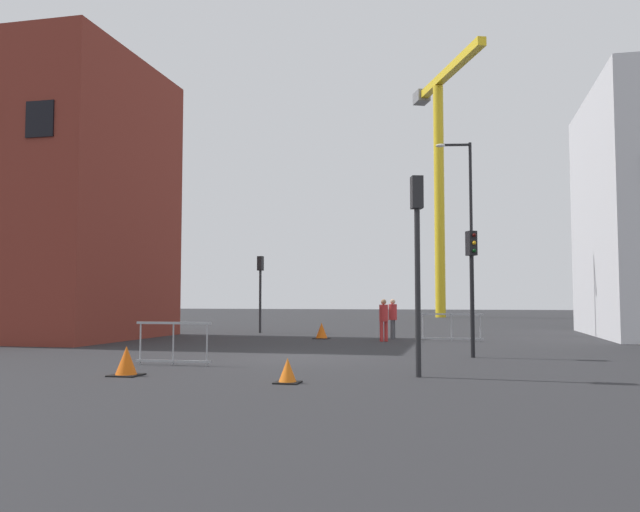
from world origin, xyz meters
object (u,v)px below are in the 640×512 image
at_px(pedestrian_walking, 393,316).
at_px(traffic_cone_orange, 126,362).
at_px(traffic_cone_by_barrier, 288,372).
at_px(traffic_cone_on_verge, 322,331).
at_px(traffic_light_median, 260,281).
at_px(construction_crane, 440,157).
at_px(traffic_light_island, 472,271).
at_px(pedestrian_waiting, 384,317).
at_px(streetlamp_tall, 468,224).
at_px(traffic_light_near, 417,242).

relative_size(pedestrian_walking, traffic_cone_orange, 2.56).
bearing_deg(traffic_cone_by_barrier, traffic_cone_on_verge, 99.68).
xyz_separation_m(traffic_light_median, traffic_cone_orange, (2.56, -17.35, -2.22)).
distance_m(construction_crane, traffic_light_median, 30.98).
distance_m(traffic_light_median, traffic_light_island, 15.03).
bearing_deg(traffic_cone_on_verge, traffic_cone_orange, -95.78).
relative_size(pedestrian_waiting, traffic_cone_on_verge, 2.47).
height_order(traffic_light_median, pedestrian_waiting, traffic_light_median).
bearing_deg(traffic_cone_orange, pedestrian_walking, 73.09).
distance_m(streetlamp_tall, traffic_cone_orange, 19.74).
height_order(traffic_light_near, pedestrian_walking, traffic_light_near).
xyz_separation_m(construction_crane, traffic_cone_on_verge, (-3.81, -31.57, -13.85)).
relative_size(traffic_light_near, pedestrian_walking, 2.63).
height_order(construction_crane, pedestrian_walking, construction_crane).
distance_m(traffic_cone_by_barrier, traffic_cone_on_verge, 14.05).
xyz_separation_m(traffic_light_island, pedestrian_waiting, (-3.28, 6.24, -1.49)).
distance_m(streetlamp_tall, traffic_light_median, 10.23).
relative_size(traffic_light_near, pedestrian_waiting, 2.64).
height_order(streetlamp_tall, pedestrian_waiting, streetlamp_tall).
relative_size(pedestrian_walking, traffic_cone_by_barrier, 3.31).
relative_size(streetlamp_tall, pedestrian_waiting, 5.45).
distance_m(traffic_light_island, traffic_cone_orange, 9.77).
xyz_separation_m(streetlamp_tall, pedestrian_walking, (-3.09, -3.71, -4.15)).
relative_size(traffic_light_near, traffic_light_median, 1.16).
relative_size(streetlamp_tall, traffic_light_near, 2.07).
height_order(construction_crane, traffic_cone_by_barrier, construction_crane).
bearing_deg(traffic_light_island, pedestrian_waiting, 117.76).
xyz_separation_m(pedestrian_walking, traffic_cone_orange, (-4.25, -13.97, -0.65)).
height_order(construction_crane, traffic_light_island, construction_crane).
height_order(construction_crane, pedestrian_waiting, construction_crane).
height_order(construction_crane, traffic_light_median, construction_crane).
relative_size(traffic_light_island, pedestrian_walking, 2.19).
bearing_deg(traffic_cone_on_verge, pedestrian_waiting, -22.70).
bearing_deg(construction_crane, traffic_cone_by_barrier, -91.82).
bearing_deg(traffic_light_island, construction_crane, 93.22).
distance_m(pedestrian_walking, pedestrian_waiting, 1.69).
xyz_separation_m(streetlamp_tall, traffic_light_island, (0.02, -11.63, -2.67)).
xyz_separation_m(pedestrian_walking, traffic_cone_by_barrier, (-0.53, -14.39, -0.72)).
distance_m(streetlamp_tall, traffic_light_island, 11.93).
relative_size(pedestrian_walking, traffic_cone_on_verge, 2.48).
distance_m(pedestrian_walking, traffic_cone_by_barrier, 14.42).
height_order(construction_crane, traffic_cone_on_verge, construction_crane).
relative_size(streetlamp_tall, traffic_cone_orange, 13.95).
distance_m(streetlamp_tall, traffic_cone_by_barrier, 19.10).
bearing_deg(traffic_cone_by_barrier, traffic_light_island, 60.68).
height_order(traffic_light_near, traffic_light_median, traffic_light_near).
bearing_deg(traffic_cone_orange, traffic_cone_on_verge, 84.22).
bearing_deg(traffic_cone_by_barrier, traffic_light_near, 32.58).
relative_size(traffic_light_median, traffic_cone_on_verge, 5.64).
bearing_deg(pedestrian_walking, traffic_light_near, -81.48).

